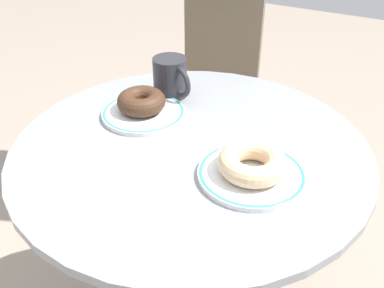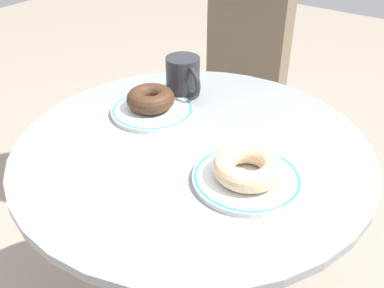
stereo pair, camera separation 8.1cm
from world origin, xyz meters
name	(u,v)px [view 1 (the left image)]	position (x,y,z in m)	size (l,w,h in m)	color
cafe_table	(191,218)	(0.00, 0.00, 0.51)	(0.70, 0.70, 0.71)	gray
plate_left	(144,113)	(-0.15, 0.05, 0.72)	(0.18, 0.18, 0.01)	white
plate_right	(251,174)	(0.15, -0.04, 0.72)	(0.19, 0.19, 0.01)	white
donut_chocolate	(141,101)	(-0.15, 0.05, 0.75)	(0.11, 0.11, 0.04)	#422819
donut_glazed	(252,163)	(0.15, -0.04, 0.74)	(0.12, 0.12, 0.04)	#E0B789
coffee_mug	(171,78)	(-0.14, 0.16, 0.76)	(0.11, 0.08, 0.09)	#28282D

